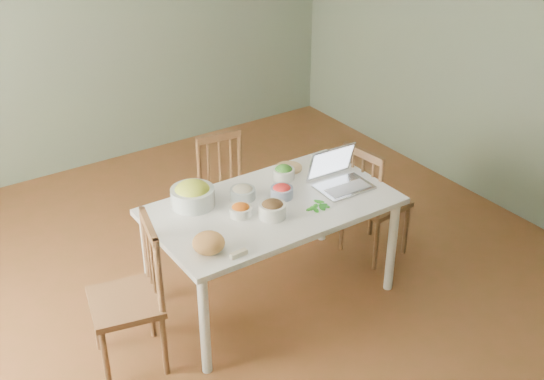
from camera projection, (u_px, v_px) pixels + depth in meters
floor at (234, 302)px, 4.60m from camera, size 5.00×5.00×0.00m
wall_back at (76, 19)px, 5.75m from camera, size 5.00×0.00×2.70m
wall_right at (512, 44)px, 5.16m from camera, size 0.00×5.00×2.70m
dining_table at (272, 251)px, 4.48m from camera, size 1.55×0.87×0.73m
chair_far at (229, 195)px, 5.00m from camera, size 0.42×0.40×0.86m
chair_left at (125, 299)px, 3.88m from camera, size 0.47×0.49×0.93m
chair_right at (376, 199)px, 4.91m from camera, size 0.41×0.43×0.89m
bread_boule at (209, 243)px, 3.81m from camera, size 0.23×0.23×0.12m
butter_stick at (238, 254)px, 3.79m from camera, size 0.11×0.04×0.03m
bowl_squash at (193, 194)px, 4.25m from camera, size 0.36×0.36×0.16m
bowl_carrot at (241, 210)px, 4.16m from camera, size 0.17×0.17×0.08m
bowl_onion at (243, 192)px, 4.34m from camera, size 0.21×0.21×0.09m
bowl_mushroom at (272, 209)px, 4.14m from camera, size 0.19×0.19×0.11m
bowl_redpep at (282, 191)px, 4.36m from camera, size 0.19×0.19×0.09m
bowl_broccoli at (284, 172)px, 4.58m from camera, size 0.20×0.20×0.09m
flatbread at (289, 168)px, 4.71m from camera, size 0.23×0.23×0.02m
basil_bunch at (316, 206)px, 4.26m from camera, size 0.18×0.18×0.02m
laptop at (345, 172)px, 4.42m from camera, size 0.36×0.32×0.24m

